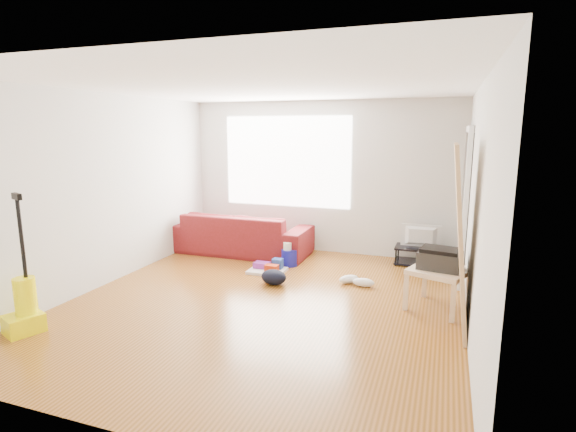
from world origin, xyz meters
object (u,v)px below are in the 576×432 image
(sofa, at_px, (241,252))
(side_table, at_px, (439,275))
(backpack, at_px, (274,284))
(vacuum, at_px, (24,307))
(tv_stand, at_px, (420,255))
(cleaning_tray, at_px, (268,268))
(bucket, at_px, (290,265))

(sofa, relative_size, side_table, 3.08)
(backpack, distance_m, vacuum, 2.88)
(tv_stand, relative_size, cleaning_tray, 1.41)
(sofa, relative_size, backpack, 6.50)
(bucket, height_order, backpack, bucket)
(sofa, bearing_deg, vacuum, 77.42)
(sofa, relative_size, cleaning_tray, 4.47)
(side_table, xyz_separation_m, backpack, (-2.08, 0.15, -0.40))
(sofa, distance_m, tv_stand, 2.89)
(sofa, distance_m, vacuum, 3.57)
(sofa, height_order, vacuum, vacuum)
(bucket, height_order, cleaning_tray, cleaning_tray)
(vacuum, bearing_deg, side_table, 48.76)
(cleaning_tray, height_order, backpack, cleaning_tray)
(cleaning_tray, height_order, vacuum, vacuum)
(vacuum, bearing_deg, backpack, 70.90)
(sofa, bearing_deg, side_table, 155.49)
(backpack, bearing_deg, vacuum, -114.31)
(sofa, relative_size, bucket, 9.24)
(side_table, distance_m, bucket, 2.42)
(bucket, bearing_deg, backpack, -84.85)
(backpack, bearing_deg, tv_stand, 57.80)
(sofa, xyz_separation_m, backpack, (1.09, -1.30, 0.00))
(side_table, distance_m, vacuum, 4.44)
(vacuum, bearing_deg, bucket, 81.12)
(backpack, bearing_deg, side_table, 12.32)
(vacuum, bearing_deg, tv_stand, 67.32)
(bucket, distance_m, cleaning_tray, 0.45)
(side_table, bearing_deg, bucket, 154.74)
(tv_stand, distance_m, bucket, 1.99)
(side_table, relative_size, backpack, 2.11)
(sofa, height_order, cleaning_tray, sofa)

